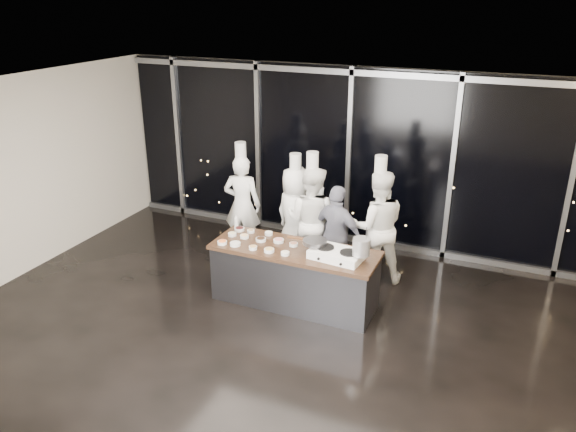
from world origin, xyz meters
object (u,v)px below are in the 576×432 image
Objects in this scene: stove at (337,254)px; chef_far_left at (242,204)px; frying_pan at (314,242)px; stock_pot at (361,247)px; chef_center at (312,220)px; guest at (337,235)px; demo_counter at (295,276)px; chef_left at (295,215)px; chef_right at (377,226)px.

chef_far_left reaches higher than stove.
stock_pot reaches higher than frying_pan.
stove is 3.22× the size of stock_pot.
stock_pot is at bearing 137.44° from chef_center.
frying_pan is 0.94m from guest.
chef_far_left is 1.39m from chef_center.
demo_counter is 3.18× the size of stove.
chef_center is at bearing 160.62° from chef_far_left.
chef_left is 0.93× the size of chef_right.
stock_pot is at bearing -5.53° from demo_counter.
demo_counter is at bearing -178.91° from stove.
chef_left is at bearing 138.03° from stove.
chef_left is 0.41m from chef_center.
chef_right is (2.43, -0.07, 0.02)m from chef_far_left.
chef_far_left reaches higher than guest.
demo_counter is 1.18m from chef_center.
chef_left is at bearing 112.26° from demo_counter.
chef_right is (-0.12, 1.30, -0.23)m from stock_pot.
chef_center reaches higher than demo_counter.
demo_counter is 1.22× the size of chef_far_left.
chef_far_left is (-1.83, 1.28, -0.15)m from frying_pan.
stove is 0.48× the size of guest.
chef_left is (1.01, -0.01, -0.05)m from chef_far_left.
chef_center is at bearing 119.23° from frying_pan.
demo_counter is 1.43m from chef_left.
chef_right is at bearing 95.17° from stock_pot.
demo_counter is 1.20× the size of chef_center.
chef_far_left reaches higher than chef_left.
chef_left is (-1.54, 1.36, -0.29)m from stock_pot.
chef_right is (0.24, 1.26, -0.03)m from stove.
demo_counter is 4.02× the size of frying_pan.
chef_left is at bearing 138.47° from stock_pot.
chef_far_left is at bearing 3.93° from guest.
frying_pan is 0.32× the size of chef_left.
chef_left is 0.94× the size of chef_center.
stove is 0.41m from stock_pot.
guest is (0.04, 0.90, -0.26)m from frying_pan.
chef_right is at bearing 70.01° from frying_pan.
chef_far_left is at bearing -5.76° from chef_center.
demo_counter is 2.04m from chef_far_left.
stove is at bearing -5.20° from demo_counter.
stove is at bearing 124.08° from guest.
chef_left reaches higher than frying_pan.
demo_counter is at bearing -175.29° from frying_pan.
chef_far_left is 2.43m from chef_right.
chef_right is at bearing -160.85° from chef_left.
stock_pot is 0.12× the size of chef_left.
frying_pan is at bearing 144.55° from chef_left.
chef_center is (-0.82, 1.14, -0.04)m from stove.
chef_left reaches higher than demo_counter.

